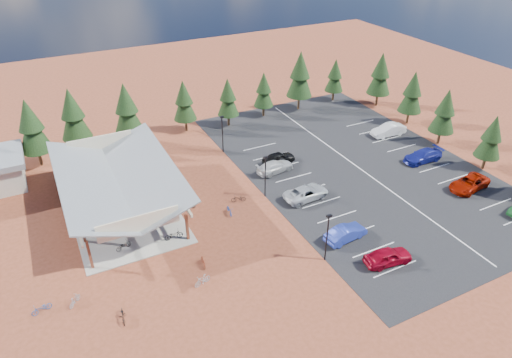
% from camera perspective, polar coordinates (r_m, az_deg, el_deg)
% --- Properties ---
extents(ground, '(140.00, 140.00, 0.00)m').
position_cam_1_polar(ground, '(48.62, -3.00, -4.80)').
color(ground, brown).
rests_on(ground, ground).
extents(asphalt_lot, '(27.00, 44.00, 0.04)m').
position_cam_1_polar(asphalt_lot, '(59.15, 12.33, 1.66)').
color(asphalt_lot, black).
rests_on(asphalt_lot, ground).
extents(concrete_pad, '(10.60, 18.60, 0.10)m').
position_cam_1_polar(concrete_pad, '(52.04, -16.35, -3.43)').
color(concrete_pad, gray).
rests_on(concrete_pad, ground).
extents(bike_pavilion, '(11.65, 19.40, 4.97)m').
position_cam_1_polar(bike_pavilion, '(50.05, -16.98, 0.11)').
color(bike_pavilion, '#522C17').
rests_on(bike_pavilion, concrete_pad).
extents(lamp_post_0, '(0.50, 0.25, 5.14)m').
position_cam_1_polar(lamp_post_0, '(41.95, 8.89, -6.88)').
color(lamp_post_0, black).
rests_on(lamp_post_0, ground).
extents(lamp_post_1, '(0.50, 0.25, 5.14)m').
position_cam_1_polar(lamp_post_1, '(50.28, 1.17, 0.66)').
color(lamp_post_1, black).
rests_on(lamp_post_1, ground).
extents(lamp_post_2, '(0.50, 0.25, 5.14)m').
position_cam_1_polar(lamp_post_2, '(59.88, -4.22, 5.93)').
color(lamp_post_2, black).
rests_on(lamp_post_2, ground).
extents(trash_bin_0, '(0.60, 0.60, 0.90)m').
position_cam_1_polar(trash_bin_0, '(50.34, -7.88, -3.05)').
color(trash_bin_0, '#4A281A').
rests_on(trash_bin_0, ground).
extents(trash_bin_1, '(0.60, 0.60, 0.90)m').
position_cam_1_polar(trash_bin_1, '(51.10, -9.92, -2.67)').
color(trash_bin_1, '#4A281A').
rests_on(trash_bin_1, ground).
extents(pine_1, '(3.82, 3.82, 8.90)m').
position_cam_1_polar(pine_1, '(61.77, -26.32, 5.96)').
color(pine_1, '#382314').
rests_on(pine_1, ground).
extents(pine_2, '(3.82, 3.82, 8.90)m').
position_cam_1_polar(pine_2, '(63.22, -21.95, 7.54)').
color(pine_2, '#382314').
rests_on(pine_2, ground).
extents(pine_3, '(3.85, 3.85, 8.97)m').
position_cam_1_polar(pine_3, '(62.60, -15.89, 8.47)').
color(pine_3, '#382314').
rests_on(pine_3, ground).
extents(pine_4, '(3.27, 3.27, 7.61)m').
position_cam_1_polar(pine_4, '(65.83, -9.00, 9.65)').
color(pine_4, '#382314').
rests_on(pine_4, ground).
extents(pine_5, '(3.12, 3.12, 7.27)m').
position_cam_1_polar(pine_5, '(66.93, -3.54, 10.16)').
color(pine_5, '#382314').
rests_on(pine_5, ground).
extents(pine_6, '(2.99, 2.99, 6.97)m').
position_cam_1_polar(pine_6, '(70.21, 0.97, 11.10)').
color(pine_6, '#382314').
rests_on(pine_6, ground).
extents(pine_7, '(4.02, 4.02, 9.37)m').
position_cam_1_polar(pine_7, '(72.54, 5.53, 12.88)').
color(pine_7, '#382314').
rests_on(pine_7, ground).
extents(pine_8, '(3.00, 3.00, 6.99)m').
position_cam_1_polar(pine_8, '(77.37, 9.83, 12.63)').
color(pine_8, '#382314').
rests_on(pine_8, ground).
extents(pine_10, '(3.07, 3.07, 7.16)m').
position_cam_1_polar(pine_10, '(62.10, 27.38, 4.70)').
color(pine_10, '#382314').
rests_on(pine_10, ground).
extents(pine_11, '(3.36, 3.36, 7.84)m').
position_cam_1_polar(pine_11, '(66.25, 22.55, 7.85)').
color(pine_11, '#382314').
rests_on(pine_11, ground).
extents(pine_12, '(3.44, 3.44, 8.01)m').
position_cam_1_polar(pine_12, '(71.17, 18.97, 10.23)').
color(pine_12, '#382314').
rests_on(pine_12, ground).
extents(pine_13, '(3.73, 3.73, 8.68)m').
position_cam_1_polar(pine_13, '(76.42, 15.29, 12.57)').
color(pine_13, '#382314').
rests_on(pine_13, ground).
extents(bike_0, '(1.68, 1.01, 0.83)m').
position_cam_1_polar(bike_0, '(45.93, -16.23, -7.97)').
color(bike_0, black).
rests_on(bike_0, concrete_pad).
extents(bike_1, '(1.62, 0.66, 0.94)m').
position_cam_1_polar(bike_1, '(49.74, -17.99, -4.80)').
color(bike_1, '#9DA0A5').
rests_on(bike_1, concrete_pad).
extents(bike_2, '(1.95, 0.85, 1.00)m').
position_cam_1_polar(bike_2, '(53.95, -20.86, -2.28)').
color(bike_2, navy).
rests_on(bike_2, concrete_pad).
extents(bike_3, '(1.65, 0.81, 0.95)m').
position_cam_1_polar(bike_3, '(57.04, -19.49, -0.09)').
color(bike_3, maroon).
rests_on(bike_3, concrete_pad).
extents(bike_4, '(1.89, 0.78, 0.97)m').
position_cam_1_polar(bike_4, '(45.97, -10.26, -6.90)').
color(bike_4, black).
rests_on(bike_4, concrete_pad).
extents(bike_5, '(1.64, 0.81, 0.95)m').
position_cam_1_polar(bike_5, '(51.71, -14.05, -2.59)').
color(bike_5, gray).
rests_on(bike_5, concrete_pad).
extents(bike_6, '(1.70, 0.89, 0.85)m').
position_cam_1_polar(bike_6, '(52.58, -12.89, -1.86)').
color(bike_6, '#1D4F93').
rests_on(bike_6, concrete_pad).
extents(bike_7, '(1.87, 0.91, 1.08)m').
position_cam_1_polar(bike_7, '(57.28, -15.39, 0.88)').
color(bike_7, maroon).
rests_on(bike_7, concrete_pad).
extents(bike_8, '(0.82, 1.86, 0.95)m').
position_cam_1_polar(bike_8, '(39.42, -16.30, -16.06)').
color(bike_8, black).
rests_on(bike_8, ground).
extents(bike_9, '(1.30, 1.38, 0.89)m').
position_cam_1_polar(bike_9, '(41.90, -21.73, -13.91)').
color(bike_9, gray).
rests_on(bike_9, ground).
extents(bike_10, '(1.75, 1.01, 0.87)m').
position_cam_1_polar(bike_10, '(42.28, -25.24, -14.42)').
color(bike_10, navy).
rests_on(bike_10, ground).
extents(bike_11, '(0.61, 1.59, 0.93)m').
position_cam_1_polar(bike_11, '(42.76, -6.63, -10.20)').
color(bike_11, maroon).
rests_on(bike_11, ground).
extents(bike_13, '(1.73, 0.90, 1.00)m').
position_cam_1_polar(bike_13, '(40.94, -6.73, -12.45)').
color(bike_13, '#93949B').
rests_on(bike_13, ground).
extents(bike_14, '(0.84, 1.79, 0.90)m').
position_cam_1_polar(bike_14, '(48.93, -3.34, -3.90)').
color(bike_14, '#23459C').
rests_on(bike_14, ground).
extents(bike_16, '(1.72, 1.03, 0.85)m').
position_cam_1_polar(bike_16, '(50.75, -2.20, -2.45)').
color(bike_16, black).
rests_on(bike_16, ground).
extents(car_0, '(4.75, 2.40, 1.55)m').
position_cam_1_polar(car_0, '(44.18, 16.16, -9.26)').
color(car_0, maroon).
rests_on(car_0, asphalt_lot).
extents(car_1, '(4.72, 2.12, 1.50)m').
position_cam_1_polar(car_1, '(45.99, 11.15, -6.66)').
color(car_1, '#23339A').
rests_on(car_1, asphalt_lot).
extents(car_2, '(5.44, 2.82, 1.46)m').
position_cam_1_polar(car_2, '(51.35, 6.31, -1.73)').
color(car_2, '#A6A8AE').
rests_on(car_2, asphalt_lot).
extents(car_3, '(5.11, 2.67, 1.41)m').
position_cam_1_polar(car_3, '(56.14, 2.40, 1.56)').
color(car_3, '#B4B4B4').
rests_on(car_3, asphalt_lot).
extents(car_4, '(4.40, 2.01, 1.46)m').
position_cam_1_polar(car_4, '(58.06, 2.85, 2.66)').
color(car_4, black).
rests_on(car_4, asphalt_lot).
extents(car_6, '(5.68, 3.25, 1.49)m').
position_cam_1_polar(car_6, '(58.18, 25.10, -0.50)').
color(car_6, '#851101').
rests_on(car_6, asphalt_lot).
extents(car_7, '(5.34, 2.26, 1.54)m').
position_cam_1_polar(car_7, '(62.16, 20.15, 2.73)').
color(car_7, navy).
rests_on(car_7, asphalt_lot).
extents(car_9, '(5.13, 2.02, 1.66)m').
position_cam_1_polar(car_9, '(67.73, 16.23, 5.90)').
color(car_9, white).
rests_on(car_9, asphalt_lot).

